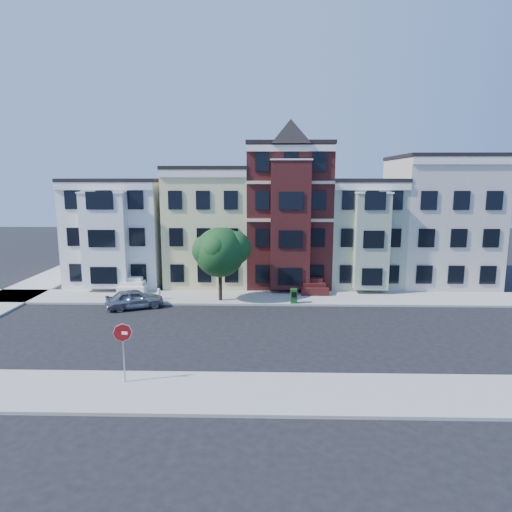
{
  "coord_description": "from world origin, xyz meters",
  "views": [
    {
      "loc": [
        -1.83,
        -26.62,
        9.36
      ],
      "look_at": [
        -2.58,
        3.4,
        4.2
      ],
      "focal_mm": 32.0,
      "sensor_mm": 36.0,
      "label": 1
    }
  ],
  "objects_px": {
    "street_tree": "(220,256)",
    "stop_sign": "(123,349)",
    "newspaper_box": "(294,296)",
    "parked_car": "(135,299)",
    "fire_hydrant": "(159,295)"
  },
  "relations": [
    {
      "from": "newspaper_box",
      "to": "fire_hydrant",
      "type": "distance_m",
      "value": 10.32
    },
    {
      "from": "street_tree",
      "to": "newspaper_box",
      "type": "bearing_deg",
      "value": -7.25
    },
    {
      "from": "street_tree",
      "to": "newspaper_box",
      "type": "relative_size",
      "value": 6.29
    },
    {
      "from": "parked_car",
      "to": "stop_sign",
      "type": "distance_m",
      "value": 12.8
    },
    {
      "from": "parked_car",
      "to": "newspaper_box",
      "type": "bearing_deg",
      "value": -107.03
    },
    {
      "from": "parked_car",
      "to": "fire_hydrant",
      "type": "bearing_deg",
      "value": -56.71
    },
    {
      "from": "parked_car",
      "to": "stop_sign",
      "type": "relative_size",
      "value": 1.31
    },
    {
      "from": "street_tree",
      "to": "newspaper_box",
      "type": "height_order",
      "value": "street_tree"
    },
    {
      "from": "street_tree",
      "to": "fire_hydrant",
      "type": "height_order",
      "value": "street_tree"
    },
    {
      "from": "street_tree",
      "to": "parked_car",
      "type": "xyz_separation_m",
      "value": [
        -6.06,
        -1.82,
        -2.89
      ]
    },
    {
      "from": "street_tree",
      "to": "stop_sign",
      "type": "distance_m",
      "value": 14.61
    },
    {
      "from": "stop_sign",
      "to": "newspaper_box",
      "type": "bearing_deg",
      "value": 65.61
    },
    {
      "from": "street_tree",
      "to": "stop_sign",
      "type": "height_order",
      "value": "street_tree"
    },
    {
      "from": "street_tree",
      "to": "stop_sign",
      "type": "xyz_separation_m",
      "value": [
        -2.93,
        -14.19,
        -1.87
      ]
    },
    {
      "from": "parked_car",
      "to": "stop_sign",
      "type": "height_order",
      "value": "stop_sign"
    }
  ]
}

